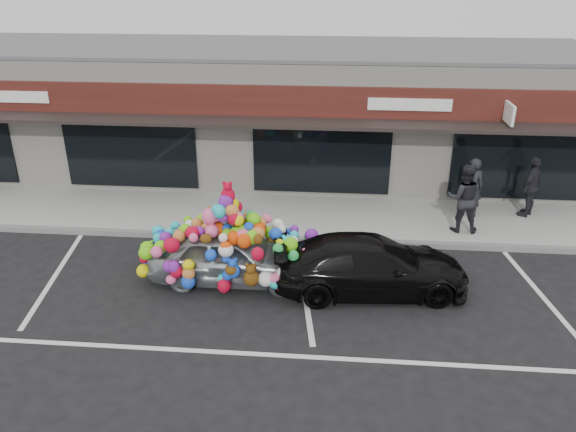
# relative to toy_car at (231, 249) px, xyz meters

# --- Properties ---
(ground) EXTENTS (90.00, 90.00, 0.00)m
(ground) POSITION_rel_toy_car_xyz_m (-1.07, -0.44, -0.81)
(ground) COLOR black
(ground) RESTS_ON ground
(shop_building) EXTENTS (24.00, 7.20, 4.31)m
(shop_building) POSITION_rel_toy_car_xyz_m (-1.07, 8.00, 1.36)
(shop_building) COLOR silver
(shop_building) RESTS_ON ground
(sidewalk) EXTENTS (26.00, 3.00, 0.15)m
(sidewalk) POSITION_rel_toy_car_xyz_m (-1.07, 3.56, -0.73)
(sidewalk) COLOR gray
(sidewalk) RESTS_ON ground
(kerb) EXTENTS (26.00, 0.18, 0.16)m
(kerb) POSITION_rel_toy_car_xyz_m (-1.07, 2.06, -0.73)
(kerb) COLOR slate
(kerb) RESTS_ON ground
(parking_stripe_left) EXTENTS (0.73, 4.37, 0.01)m
(parking_stripe_left) POSITION_rel_toy_car_xyz_m (-4.27, -0.24, -0.80)
(parking_stripe_left) COLOR silver
(parking_stripe_left) RESTS_ON ground
(parking_stripe_mid) EXTENTS (0.73, 4.37, 0.01)m
(parking_stripe_mid) POSITION_rel_toy_car_xyz_m (1.73, -0.24, -0.80)
(parking_stripe_mid) COLOR silver
(parking_stripe_mid) RESTS_ON ground
(parking_stripe_right) EXTENTS (0.73, 4.37, 0.01)m
(parking_stripe_right) POSITION_rel_toy_car_xyz_m (7.13, -0.24, -0.80)
(parking_stripe_right) COLOR silver
(parking_stripe_right) RESTS_ON ground
(lane_line) EXTENTS (14.00, 0.12, 0.01)m
(lane_line) POSITION_rel_toy_car_xyz_m (0.93, -2.74, -0.80)
(lane_line) COLOR silver
(lane_line) RESTS_ON ground
(toy_car) EXTENTS (2.79, 4.09, 2.37)m
(toy_car) POSITION_rel_toy_car_xyz_m (0.00, 0.00, 0.00)
(toy_car) COLOR #9A9EA4
(toy_car) RESTS_ON ground
(black_sedan) EXTENTS (2.20, 4.54, 1.27)m
(black_sedan) POSITION_rel_toy_car_xyz_m (3.24, -0.18, -0.17)
(black_sedan) COLOR black
(black_sedan) RESTS_ON ground
(pedestrian_a) EXTENTS (0.67, 0.47, 1.75)m
(pedestrian_a) POSITION_rel_toy_car_xyz_m (6.26, 3.92, 0.22)
(pedestrian_a) COLOR black
(pedestrian_a) RESTS_ON sidewalk
(pedestrian_b) EXTENTS (0.98, 0.80, 1.90)m
(pedestrian_b) POSITION_rel_toy_car_xyz_m (5.83, 2.89, 0.30)
(pedestrian_b) COLOR black
(pedestrian_b) RESTS_ON sidewalk
(pedestrian_c) EXTENTS (1.09, 0.99, 1.79)m
(pedestrian_c) POSITION_rel_toy_car_xyz_m (7.96, 4.08, 0.24)
(pedestrian_c) COLOR black
(pedestrian_c) RESTS_ON sidewalk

